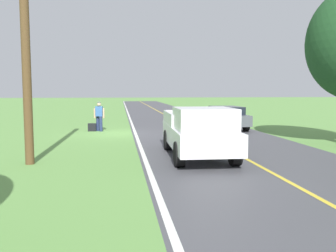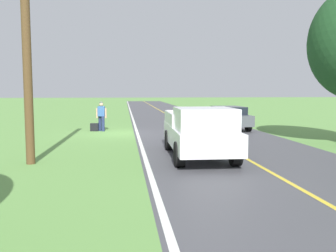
{
  "view_description": "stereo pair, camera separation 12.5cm",
  "coord_description": "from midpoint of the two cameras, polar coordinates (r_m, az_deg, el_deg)",
  "views": [
    {
      "loc": [
        -0.04,
        20.44,
        2.4
      ],
      "look_at": [
        -1.47,
        9.64,
        1.33
      ],
      "focal_mm": 39.1,
      "sensor_mm": 36.0,
      "label": 1
    },
    {
      "loc": [
        -0.17,
        20.46,
        2.4
      ],
      "look_at": [
        -1.47,
        9.64,
        1.33
      ],
      "focal_mm": 39.1,
      "sensor_mm": 36.0,
      "label": 2
    }
  ],
  "objects": [
    {
      "name": "ground_plane",
      "position": [
        20.59,
        -7.12,
        -1.13
      ],
      "size": [
        200.0,
        200.0,
        0.0
      ],
      "primitive_type": "plane",
      "color": "#609347"
    },
    {
      "name": "road_surface",
      "position": [
        21.04,
        5.0,
        -0.96
      ],
      "size": [
        7.41,
        120.0,
        0.0
      ],
      "primitive_type": "cube",
      "color": "#47474C",
      "rests_on": "ground"
    },
    {
      "name": "lane_edge_line",
      "position": [
        20.61,
        -4.64,
        -1.08
      ],
      "size": [
        0.16,
        117.6,
        0.0
      ],
      "primitive_type": "cube",
      "color": "silver",
      "rests_on": "ground"
    },
    {
      "name": "lane_centre_line",
      "position": [
        21.04,
        5.0,
        -0.95
      ],
      "size": [
        0.14,
        117.6,
        0.0
      ],
      "primitive_type": "cube",
      "color": "gold",
      "rests_on": "ground"
    },
    {
      "name": "hitchhiker_walking",
      "position": [
        21.82,
        -10.18,
        1.79
      ],
      "size": [
        0.62,
        0.53,
        1.75
      ],
      "color": "navy",
      "rests_on": "ground"
    },
    {
      "name": "suitcase_carried",
      "position": [
        21.87,
        -11.26,
        -0.19
      ],
      "size": [
        0.48,
        0.24,
        0.47
      ],
      "primitive_type": "cube",
      "rotation": [
        0.0,
        0.0,
        1.48
      ],
      "color": "black",
      "rests_on": "ground"
    },
    {
      "name": "pickup_truck_passing",
      "position": [
        12.93,
        5.23,
        -0.78
      ],
      "size": [
        2.2,
        5.45,
        1.82
      ],
      "color": "silver",
      "rests_on": "ground"
    },
    {
      "name": "sedan_near_oncoming",
      "position": [
        22.83,
        9.43,
        1.4
      ],
      "size": [
        1.99,
        4.43,
        1.41
      ],
      "color": "#4C5156",
      "rests_on": "ground"
    },
    {
      "name": "utility_pole_roadside",
      "position": [
        12.72,
        -21.01,
        13.96
      ],
      "size": [
        0.28,
        0.28,
        8.65
      ],
      "primitive_type": "cylinder",
      "color": "brown",
      "rests_on": "ground"
    }
  ]
}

